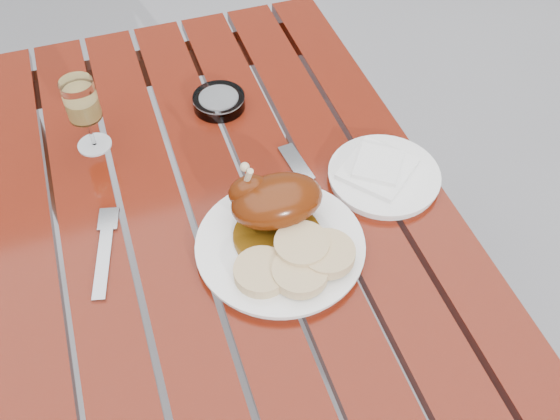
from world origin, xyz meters
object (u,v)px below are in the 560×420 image
object	(u,v)px
table	(233,311)
wine_glass	(86,115)
dinner_plate	(280,246)
side_plate	(384,176)
ashtray	(219,102)

from	to	relation	value
table	wine_glass	bearing A→B (deg)	130.67
dinner_plate	side_plate	bearing A→B (deg)	21.60
side_plate	wine_glass	bearing A→B (deg)	151.99
table	ashtray	xyz separation A→B (m)	(0.07, 0.26, 0.39)
table	ashtray	bearing A→B (deg)	75.27
table	dinner_plate	xyz separation A→B (m)	(0.07, -0.13, 0.38)
wine_glass	ashtray	xyz separation A→B (m)	(0.26, 0.03, -0.06)
dinner_plate	side_plate	xyz separation A→B (m)	(0.24, 0.09, -0.00)
dinner_plate	wine_glass	xyz separation A→B (m)	(-0.26, 0.36, 0.07)
table	dinner_plate	world-z (taller)	dinner_plate
table	side_plate	bearing A→B (deg)	-7.37
table	wine_glass	xyz separation A→B (m)	(-0.19, 0.23, 0.45)
wine_glass	side_plate	distance (m)	0.57
wine_glass	ashtray	size ratio (longest dim) A/B	1.44
ashtray	table	bearing A→B (deg)	-104.73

